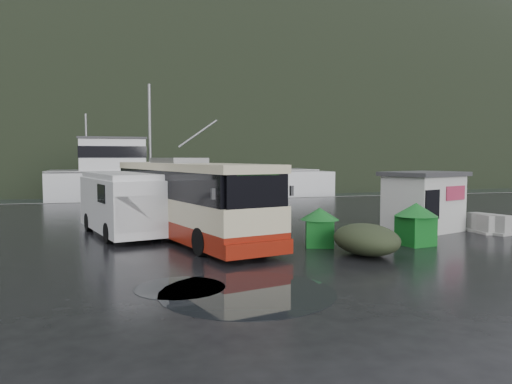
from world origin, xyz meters
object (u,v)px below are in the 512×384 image
object	(u,v)px
waste_bin_right	(415,245)
fishing_trawler	(187,192)
dome_tent	(366,255)
ticket_kiosk	(423,231)
jersey_barrier_c	(491,233)
coach_bus	(188,237)
white_van	(121,235)
jersey_barrier_b	(482,232)
waste_bin_left	(319,246)
jersey_barrier_a	(412,235)

from	to	relation	value
waste_bin_right	fishing_trawler	distance (m)	30.98
fishing_trawler	waste_bin_right	bearing A→B (deg)	-82.51
dome_tent	fishing_trawler	world-z (taller)	fishing_trawler
ticket_kiosk	jersey_barrier_c	xyz separation A→B (m)	(2.48, -1.38, 0.00)
coach_bus	white_van	size ratio (longest dim) A/B	1.83
jersey_barrier_b	fishing_trawler	size ratio (longest dim) A/B	0.06
waste_bin_right	waste_bin_left	bearing A→B (deg)	168.55
jersey_barrier_a	jersey_barrier_c	xyz separation A→B (m)	(3.63, -0.45, 0.00)
jersey_barrier_b	jersey_barrier_c	xyz separation A→B (m)	(0.15, -0.36, 0.00)
ticket_kiosk	jersey_barrier_a	distance (m)	1.48
white_van	jersey_barrier_a	size ratio (longest dim) A/B	4.01
jersey_barrier_b	white_van	bearing A→B (deg)	166.68
coach_bus	dome_tent	distance (m)	7.56
dome_tent	jersey_barrier_a	world-z (taller)	dome_tent
waste_bin_right	white_van	bearing A→B (deg)	152.21
coach_bus	white_van	xyz separation A→B (m)	(-2.68, 1.51, 0.00)
ticket_kiosk	waste_bin_right	bearing A→B (deg)	-148.45
waste_bin_right	ticket_kiosk	bearing A→B (deg)	51.83
dome_tent	waste_bin_right	bearing A→B (deg)	24.09
coach_bus	white_van	world-z (taller)	coach_bus
waste_bin_left	dome_tent	xyz separation A→B (m)	(0.89, -1.95, 0.00)
waste_bin_left	ticket_kiosk	xyz separation A→B (m)	(5.99, 2.29, 0.00)
jersey_barrier_a	fishing_trawler	bearing A→B (deg)	101.30
ticket_kiosk	jersey_barrier_a	bearing A→B (deg)	-161.02
dome_tent	jersey_barrier_b	size ratio (longest dim) A/B	1.65
white_van	waste_bin_left	distance (m)	8.65
jersey_barrier_b	waste_bin_right	bearing A→B (deg)	-156.97
coach_bus	jersey_barrier_b	size ratio (longest dim) A/B	7.15
coach_bus	waste_bin_right	distance (m)	9.06
waste_bin_left	coach_bus	bearing A→B (deg)	142.43
coach_bus	dome_tent	size ratio (longest dim) A/B	4.32
ticket_kiosk	jersey_barrier_a	world-z (taller)	ticket_kiosk
white_van	jersey_barrier_a	world-z (taller)	white_van
dome_tent	ticket_kiosk	world-z (taller)	ticket_kiosk
coach_bus	ticket_kiosk	world-z (taller)	coach_bus
waste_bin_left	white_van	bearing A→B (deg)	145.34
white_van	dome_tent	bearing A→B (deg)	-54.62
fishing_trawler	dome_tent	bearing A→B (deg)	-87.67
white_van	ticket_kiosk	size ratio (longest dim) A/B	1.87
waste_bin_right	jersey_barrier_b	size ratio (longest dim) A/B	0.98
ticket_kiosk	coach_bus	bearing A→B (deg)	153.56
waste_bin_right	ticket_kiosk	size ratio (longest dim) A/B	0.47
coach_bus	ticket_kiosk	xyz separation A→B (m)	(10.43, -1.12, 0.00)
waste_bin_left	waste_bin_right	xyz separation A→B (m)	(3.61, -0.73, 0.00)
white_van	jersey_barrier_c	world-z (taller)	white_van
coach_bus	waste_bin_right	bearing A→B (deg)	-41.86
coach_bus	ticket_kiosk	size ratio (longest dim) A/B	3.43
waste_bin_left	dome_tent	size ratio (longest dim) A/B	0.53
white_van	waste_bin_right	size ratio (longest dim) A/B	3.98
coach_bus	jersey_barrier_c	distance (m)	13.15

